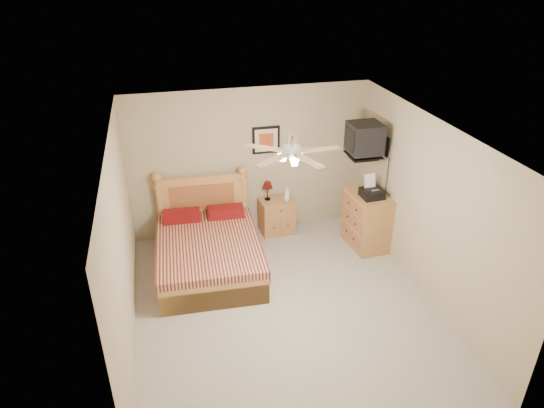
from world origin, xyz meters
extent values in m
plane|color=#A49D94|center=(0.00, 0.00, 0.00)|extent=(4.50, 4.50, 0.00)
cube|color=white|center=(0.00, 0.00, 2.50)|extent=(4.00, 4.50, 0.04)
cube|color=tan|center=(0.00, 2.25, 1.25)|extent=(4.00, 0.04, 2.50)
cube|color=tan|center=(0.00, -2.25, 1.25)|extent=(4.00, 0.04, 2.50)
cube|color=tan|center=(-2.00, 0.00, 1.25)|extent=(0.04, 4.50, 2.50)
cube|color=tan|center=(2.00, 0.00, 1.25)|extent=(0.04, 4.50, 2.50)
cube|color=#9E663D|center=(0.40, 2.00, 0.31)|extent=(0.59, 0.47, 0.61)
imported|color=white|center=(0.57, 1.97, 0.73)|extent=(0.09, 0.09, 0.23)
cube|color=black|center=(0.27, 2.23, 1.62)|extent=(0.46, 0.04, 0.46)
cube|color=#A1763D|center=(1.73, 1.23, 0.47)|extent=(0.61, 0.83, 0.93)
imported|color=#BEB099|center=(1.75, 1.46, 0.95)|extent=(0.24, 0.28, 0.02)
imported|color=gray|center=(1.76, 1.47, 0.97)|extent=(0.22, 0.30, 0.02)
camera|label=1|loc=(-1.44, -5.09, 4.35)|focal=32.00mm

